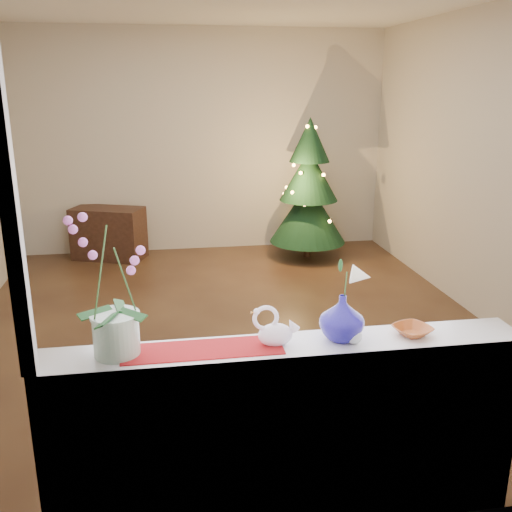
{
  "coord_description": "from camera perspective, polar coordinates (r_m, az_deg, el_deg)",
  "views": [
    {
      "loc": [
        -0.51,
        -4.64,
        2.03
      ],
      "look_at": [
        0.01,
        -1.4,
        1.04
      ],
      "focal_mm": 40.0,
      "sensor_mm": 36.0,
      "label": 1
    }
  ],
  "objects": [
    {
      "name": "orchid_pot",
      "position": [
        2.44,
        -14.15,
        -2.96
      ],
      "size": [
        0.24,
        0.24,
        0.62
      ],
      "primitive_type": null,
      "rotation": [
        0.0,
        0.0,
        -0.14
      ],
      "color": "white",
      "rests_on": "windowsill"
    },
    {
      "name": "window_frame",
      "position": [
        2.26,
        4.08,
        8.25
      ],
      "size": [
        2.22,
        0.06,
        1.6
      ],
      "primitive_type": null,
      "color": "white",
      "rests_on": "windowsill"
    },
    {
      "name": "paperweight",
      "position": [
        2.61,
        9.75,
        -7.88
      ],
      "size": [
        0.1,
        0.1,
        0.07
      ],
      "primitive_type": "sphere",
      "rotation": [
        0.0,
        0.0,
        -0.43
      ],
      "color": "silver",
      "rests_on": "windowsill"
    },
    {
      "name": "swan",
      "position": [
        2.54,
        1.95,
        -7.04
      ],
      "size": [
        0.21,
        0.1,
        0.18
      ],
      "primitive_type": null,
      "rotation": [
        0.0,
        0.0,
        -0.0
      ],
      "color": "white",
      "rests_on": "windowsill"
    },
    {
      "name": "windowsill",
      "position": [
        2.59,
        3.2,
        -9.18
      ],
      "size": [
        2.2,
        0.26,
        0.04
      ],
      "primitive_type": "cube",
      "color": "white",
      "rests_on": "window_apron"
    },
    {
      "name": "xmas_tree",
      "position": [
        6.87,
        5.28,
        6.67
      ],
      "size": [
        1.17,
        1.17,
        1.68
      ],
      "primitive_type": null,
      "rotation": [
        0.0,
        0.0,
        0.34
      ],
      "color": "black",
      "rests_on": "ground"
    },
    {
      "name": "blue_vase",
      "position": [
        2.61,
        8.6,
        -5.78
      ],
      "size": [
        0.29,
        0.29,
        0.24
      ],
      "primitive_type": "imported",
      "rotation": [
        0.0,
        0.0,
        -0.3
      ],
      "color": "navy",
      "rests_on": "windowsill"
    },
    {
      "name": "amber_dish",
      "position": [
        2.76,
        15.38,
        -7.26
      ],
      "size": [
        0.19,
        0.19,
        0.04
      ],
      "primitive_type": "imported",
      "rotation": [
        0.0,
        0.0,
        0.37
      ],
      "color": "#9A461A",
      "rests_on": "windowsill"
    },
    {
      "name": "window_apron",
      "position": [
        2.75,
        3.46,
        -18.64
      ],
      "size": [
        2.2,
        0.08,
        0.88
      ],
      "primitive_type": "cube",
      "color": "white",
      "rests_on": "ground"
    },
    {
      "name": "runner",
      "position": [
        2.53,
        -5.33,
        -9.29
      ],
      "size": [
        0.7,
        0.2,
        0.01
      ],
      "primitive_type": "cube",
      "color": "maroon",
      "rests_on": "windowsill"
    },
    {
      "name": "wall_right",
      "position": [
        5.45,
        21.62,
        8.4
      ],
      "size": [
        0.1,
        5.0,
        2.7
      ],
      "primitive_type": "cube",
      "color": "beige",
      "rests_on": "ground"
    },
    {
      "name": "side_table",
      "position": [
        7.11,
        -14.51,
        2.21
      ],
      "size": [
        0.92,
        0.68,
        0.62
      ],
      "primitive_type": "cube",
      "rotation": [
        0.0,
        0.0,
        -0.37
      ],
      "color": "black",
      "rests_on": "ground"
    },
    {
      "name": "wall_front",
      "position": [
        2.31,
        4.07,
        -0.49
      ],
      "size": [
        4.5,
        0.1,
        2.7
      ],
      "primitive_type": "cube",
      "color": "beige",
      "rests_on": "ground"
    },
    {
      "name": "wall_back",
      "position": [
        7.2,
        -5.17,
        11.25
      ],
      "size": [
        4.5,
        0.1,
        2.7
      ],
      "primitive_type": "cube",
      "color": "beige",
      "rests_on": "ground"
    },
    {
      "name": "ground",
      "position": [
        5.1,
        -2.67,
        -6.77
      ],
      "size": [
        5.0,
        5.0,
        0.0
      ],
      "primitive_type": "plane",
      "color": "#321D14",
      "rests_on": "ground"
    },
    {
      "name": "lily",
      "position": [
        2.53,
        8.81,
        -1.33
      ],
      "size": [
        0.13,
        0.08,
        0.18
      ],
      "primitive_type": null,
      "color": "white",
      "rests_on": "blue_vase"
    }
  ]
}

